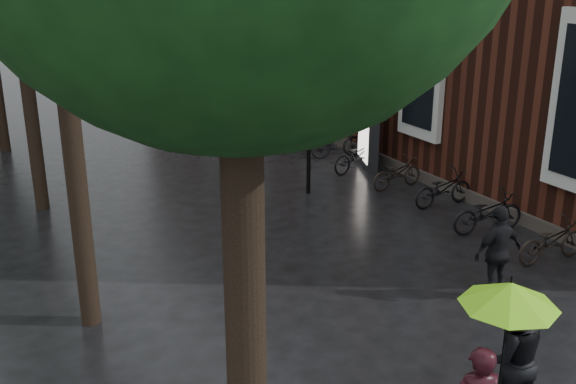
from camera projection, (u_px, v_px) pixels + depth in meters
person_black at (510, 357)px, 8.48m from camera, size 1.12×1.00×1.89m
lime_umbrella at (510, 294)px, 7.70m from camera, size 1.16×1.16×1.70m
pedestrian_walking at (498, 252)px, 11.72m from camera, size 1.01×0.44×1.70m
parked_bicycles at (362, 156)px, 18.89m from camera, size 2.09×13.89×1.04m
ad_lightbox at (368, 131)px, 19.13m from camera, size 0.32×1.41×2.12m
lamp_post at (309, 104)px, 16.52m from camera, size 0.20×0.20×3.83m
cycle_sign at (26, 86)px, 20.74m from camera, size 0.16×0.54×2.98m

